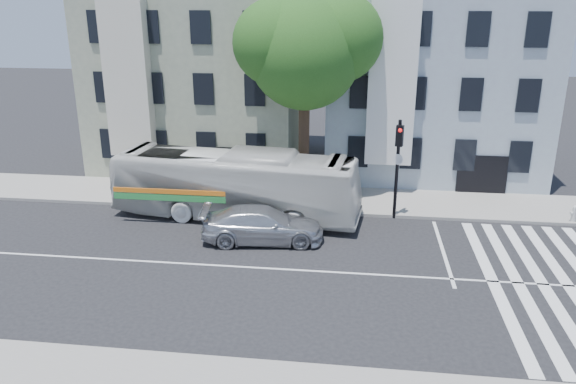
% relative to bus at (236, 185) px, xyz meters
% --- Properties ---
extents(ground, '(120.00, 120.00, 0.00)m').
position_rel_bus_xyz_m(ground, '(2.93, -5.20, -1.65)').
color(ground, black).
rests_on(ground, ground).
extents(sidewalk_far, '(80.00, 4.00, 0.15)m').
position_rel_bus_xyz_m(sidewalk_far, '(2.93, 2.80, -1.58)').
color(sidewalk_far, gray).
rests_on(sidewalk_far, ground).
extents(building_left, '(12.00, 10.00, 11.00)m').
position_rel_bus_xyz_m(building_left, '(-4.07, 9.80, 3.85)').
color(building_left, gray).
rests_on(building_left, ground).
extents(building_right, '(12.00, 10.00, 11.00)m').
position_rel_bus_xyz_m(building_right, '(9.93, 9.80, 3.85)').
color(building_right, '#9EB1BC').
rests_on(building_right, ground).
extents(street_tree, '(7.30, 5.90, 11.10)m').
position_rel_bus_xyz_m(street_tree, '(2.99, 3.54, 6.18)').
color(street_tree, '#2D2116').
rests_on(street_tree, ground).
extents(bus, '(4.04, 12.08, 3.30)m').
position_rel_bus_xyz_m(bus, '(0.00, 0.00, 0.00)').
color(bus, silver).
rests_on(bus, ground).
extents(sedan, '(2.73, 5.49, 1.53)m').
position_rel_bus_xyz_m(sedan, '(1.72, -2.60, -0.88)').
color(sedan, silver).
rests_on(sedan, ground).
extents(hedge, '(8.54, 1.52, 0.70)m').
position_rel_bus_xyz_m(hedge, '(0.26, 1.10, -1.15)').
color(hedge, '#2B611F').
rests_on(hedge, sidewalk_far).
extents(traffic_signal, '(0.49, 0.55, 4.81)m').
position_rel_bus_xyz_m(traffic_signal, '(7.57, 0.74, 1.46)').
color(traffic_signal, black).
rests_on(traffic_signal, ground).
extents(fire_hydrant, '(0.45, 0.27, 0.78)m').
position_rel_bus_xyz_m(fire_hydrant, '(15.88, 1.10, -1.10)').
color(fire_hydrant, silver).
rests_on(fire_hydrant, sidewalk_far).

